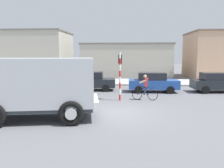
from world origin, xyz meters
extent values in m
plane|color=slate|center=(0.00, 0.00, 0.00)|extent=(120.00, 120.00, 0.00)
cube|color=#ADADA8|center=(0.00, 12.86, 0.08)|extent=(80.00, 5.00, 0.16)
cube|color=#B2B7BC|center=(-3.59, -1.46, 1.80)|extent=(5.56, 3.38, 2.20)
cube|color=#2D3338|center=(-3.59, -1.46, 0.62)|extent=(5.45, 3.31, 0.16)
cube|color=silver|center=(-0.93, -0.98, 0.80)|extent=(0.66, 2.38, 0.36)
cube|color=black|center=(-1.08, -1.01, 2.30)|extent=(0.49, 2.11, 0.70)
torus|color=black|center=(-2.23, 0.09, 0.55)|extent=(1.13, 0.43, 1.10)
cylinder|color=beige|center=(-2.23, 0.09, 0.55)|extent=(0.54, 0.38, 0.50)
torus|color=black|center=(-1.77, -2.43, 0.55)|extent=(1.13, 0.43, 1.10)
cylinder|color=beige|center=(-1.77, -2.43, 0.55)|extent=(0.54, 0.38, 0.50)
torus|color=black|center=(-5.40, -0.48, 0.55)|extent=(1.13, 0.43, 1.10)
cylinder|color=beige|center=(-5.40, -0.48, 0.55)|extent=(0.54, 0.38, 0.50)
torus|color=black|center=(1.28, 3.56, 0.34)|extent=(0.68, 0.13, 0.68)
torus|color=black|center=(2.32, 3.41, 0.34)|extent=(0.68, 0.13, 0.68)
cylinder|color=black|center=(1.62, 3.51, 0.91)|extent=(0.60, 0.13, 0.09)
cylinder|color=black|center=(1.56, 3.52, 0.66)|extent=(0.51, 0.11, 0.57)
cylinder|color=black|center=(2.12, 3.44, 0.61)|extent=(0.44, 0.11, 0.57)
cylinder|color=black|center=(1.30, 3.56, 0.64)|extent=(0.10, 0.06, 0.59)
cylinder|color=black|center=(1.33, 3.55, 0.95)|extent=(0.10, 0.50, 0.03)
cube|color=black|center=(1.92, 3.47, 0.88)|extent=(0.25, 0.15, 0.06)
cube|color=#D13838|center=(1.87, 3.48, 1.21)|extent=(0.34, 0.36, 0.59)
sphere|color=tan|center=(1.80, 3.49, 1.61)|extent=(0.22, 0.22, 0.22)
cylinder|color=#2D334C|center=(1.82, 3.38, 0.65)|extent=(0.32, 0.16, 0.57)
cylinder|color=tan|center=(1.65, 3.35, 1.26)|extent=(0.50, 0.16, 0.29)
cylinder|color=#2D334C|center=(1.85, 3.58, 0.65)|extent=(0.32, 0.16, 0.57)
cylinder|color=tan|center=(1.69, 3.66, 1.26)|extent=(0.50, 0.16, 0.29)
cylinder|color=red|center=(0.12, 3.22, 0.20)|extent=(0.12, 0.12, 0.40)
cylinder|color=white|center=(0.12, 3.22, 0.60)|extent=(0.12, 0.12, 0.40)
cylinder|color=red|center=(0.12, 3.22, 1.00)|extent=(0.12, 0.12, 0.40)
cylinder|color=white|center=(0.12, 3.22, 1.40)|extent=(0.12, 0.12, 0.40)
cylinder|color=red|center=(0.12, 3.22, 1.80)|extent=(0.12, 0.12, 0.40)
cylinder|color=white|center=(0.12, 3.22, 2.20)|extent=(0.12, 0.12, 0.40)
cylinder|color=red|center=(0.12, 3.22, 2.60)|extent=(0.12, 0.12, 0.40)
cylinder|color=white|center=(0.12, 3.22, 3.00)|extent=(0.12, 0.12, 0.40)
cube|color=black|center=(0.12, 3.40, 2.75)|extent=(0.24, 0.20, 0.60)
sphere|color=orange|center=(0.12, 3.52, 2.75)|extent=(0.14, 0.14, 0.14)
cube|color=#1E2328|center=(7.90, 7.15, 0.65)|extent=(4.09, 1.92, 0.70)
cube|color=black|center=(7.75, 7.14, 1.30)|extent=(2.28, 1.56, 0.60)
cylinder|color=black|center=(6.62, 7.93, 0.30)|extent=(0.61, 0.21, 0.60)
cylinder|color=black|center=(6.71, 6.23, 0.30)|extent=(0.61, 0.21, 0.60)
cube|color=#234C9E|center=(2.72, 6.88, 0.65)|extent=(4.01, 1.72, 0.70)
cube|color=black|center=(2.57, 6.88, 1.30)|extent=(2.21, 1.46, 0.60)
cylinder|color=black|center=(3.96, 7.74, 0.30)|extent=(0.60, 0.18, 0.60)
cylinder|color=black|center=(3.97, 6.04, 0.30)|extent=(0.60, 0.18, 0.60)
cylinder|color=black|center=(1.48, 7.73, 0.30)|extent=(0.60, 0.18, 0.60)
cylinder|color=black|center=(1.49, 6.03, 0.30)|extent=(0.60, 0.18, 0.60)
cube|color=#1E2328|center=(-2.44, 7.41, 0.65)|extent=(4.08, 1.90, 0.70)
cube|color=black|center=(-2.59, 7.40, 1.30)|extent=(2.27, 1.56, 0.60)
cylinder|color=black|center=(-1.25, 8.32, 0.30)|extent=(0.61, 0.21, 0.60)
cylinder|color=black|center=(-1.16, 6.62, 0.30)|extent=(0.61, 0.21, 0.60)
cylinder|color=black|center=(-3.72, 8.19, 0.30)|extent=(0.61, 0.21, 0.60)
cylinder|color=black|center=(-3.64, 6.49, 0.30)|extent=(0.61, 0.21, 0.60)
cube|color=#B2AD9E|center=(-12.75, 20.79, 3.05)|extent=(9.24, 7.58, 6.10)
cube|color=slate|center=(-12.75, 20.79, 6.20)|extent=(9.42, 7.73, 0.20)
cube|color=#B2AD9E|center=(0.41, 21.17, 2.15)|extent=(11.93, 7.71, 4.31)
cube|color=slate|center=(0.41, 21.17, 4.41)|extent=(12.17, 7.86, 0.20)
cube|color=tan|center=(12.28, 19.85, 2.89)|extent=(7.00, 7.75, 5.77)
cube|color=#775E4C|center=(12.28, 19.85, 5.87)|extent=(7.14, 7.90, 0.20)
camera|label=1|loc=(0.67, -11.89, 3.09)|focal=36.81mm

